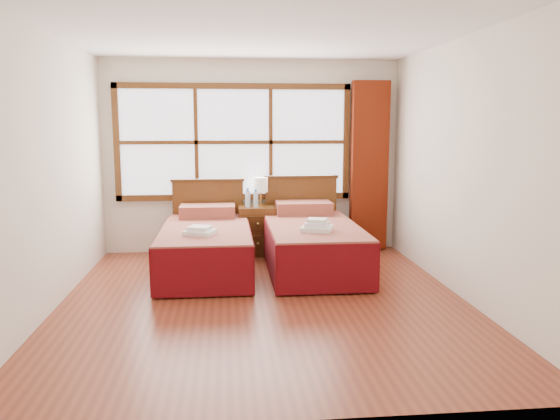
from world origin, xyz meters
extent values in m
plane|color=brown|center=(0.00, 0.00, 0.00)|extent=(4.50, 4.50, 0.00)
plane|color=white|center=(0.00, 0.00, 2.60)|extent=(4.50, 4.50, 0.00)
plane|color=silver|center=(0.00, 2.25, 1.30)|extent=(4.00, 0.00, 4.00)
plane|color=silver|center=(-2.00, 0.00, 1.30)|extent=(0.00, 4.50, 4.50)
plane|color=silver|center=(2.00, 0.00, 1.30)|extent=(0.00, 4.50, 4.50)
cube|color=white|center=(-0.25, 2.22, 1.50)|extent=(3.00, 0.02, 1.40)
cube|color=#552F12|center=(-0.25, 2.20, 0.76)|extent=(3.16, 0.06, 0.08)
cube|color=#552F12|center=(-0.25, 2.20, 2.24)|extent=(3.16, 0.06, 0.08)
cube|color=#552F12|center=(-1.79, 2.20, 1.50)|extent=(0.08, 0.06, 1.56)
cube|color=#552F12|center=(1.29, 2.20, 1.50)|extent=(0.08, 0.06, 1.56)
cube|color=#552F12|center=(-0.75, 2.20, 1.50)|extent=(0.05, 0.05, 1.40)
cube|color=#552F12|center=(0.25, 2.20, 1.50)|extent=(0.05, 0.05, 1.40)
cube|color=#552F12|center=(-0.25, 2.20, 1.50)|extent=(3.00, 0.05, 0.05)
cube|color=maroon|center=(1.60, 2.11, 1.17)|extent=(0.50, 0.16, 2.30)
cube|color=#41240D|center=(-0.61, 1.13, 0.15)|extent=(0.91, 1.81, 0.30)
cube|color=maroon|center=(-0.61, 1.13, 0.42)|extent=(1.02, 2.01, 0.25)
cube|color=#650A10|center=(-1.11, 1.13, 0.27)|extent=(0.03, 2.01, 0.50)
cube|color=#650A10|center=(-0.10, 1.13, 0.27)|extent=(0.03, 2.01, 0.50)
cube|color=#650A10|center=(-0.61, 0.13, 0.27)|extent=(1.02, 0.03, 0.50)
cube|color=maroon|center=(-0.61, 1.86, 0.62)|extent=(0.71, 0.41, 0.16)
cube|color=#552F12|center=(-0.61, 2.14, 0.49)|extent=(0.95, 0.06, 0.99)
cube|color=#41240D|center=(-0.61, 2.14, 1.00)|extent=(0.99, 0.08, 0.04)
cube|color=#41240D|center=(0.66, 1.13, 0.15)|extent=(0.94, 1.87, 0.31)
cube|color=maroon|center=(0.66, 1.13, 0.43)|extent=(1.05, 2.08, 0.25)
cube|color=#650A10|center=(0.14, 1.13, 0.28)|extent=(0.03, 2.08, 0.52)
cube|color=#650A10|center=(1.18, 1.13, 0.28)|extent=(0.03, 2.08, 0.52)
cube|color=#650A10|center=(0.66, 0.10, 0.28)|extent=(1.05, 0.03, 0.52)
cube|color=maroon|center=(0.66, 1.88, 0.64)|extent=(0.73, 0.43, 0.16)
cube|color=#552F12|center=(0.66, 2.14, 0.51)|extent=(0.98, 0.06, 1.02)
cube|color=#41240D|center=(0.66, 2.14, 1.03)|extent=(1.02, 0.08, 0.04)
cube|color=#552F12|center=(0.04, 2.00, 0.33)|extent=(0.49, 0.44, 0.65)
cube|color=#41240D|center=(0.04, 1.77, 0.20)|extent=(0.43, 0.02, 0.20)
cube|color=#41240D|center=(0.04, 1.77, 0.46)|extent=(0.43, 0.02, 0.20)
sphere|color=#A68738|center=(0.04, 1.75, 0.20)|extent=(0.03, 0.03, 0.03)
sphere|color=#A68738|center=(0.04, 1.75, 0.46)|extent=(0.03, 0.03, 0.03)
cube|color=white|center=(-0.65, 0.71, 0.57)|extent=(0.38, 0.36, 0.05)
cube|color=white|center=(-0.65, 0.71, 0.61)|extent=(0.29, 0.27, 0.04)
cube|color=white|center=(0.64, 0.69, 0.59)|extent=(0.41, 0.38, 0.05)
cube|color=white|center=(0.64, 0.69, 0.63)|extent=(0.30, 0.29, 0.05)
cube|color=white|center=(0.64, 0.69, 0.68)|extent=(0.25, 0.23, 0.04)
cylinder|color=gold|center=(0.10, 2.09, 0.66)|extent=(0.12, 0.12, 0.02)
cylinder|color=gold|center=(0.10, 2.09, 0.76)|extent=(0.03, 0.03, 0.16)
cylinder|color=white|center=(0.10, 2.09, 0.93)|extent=(0.20, 0.20, 0.20)
cylinder|color=silver|center=(-0.08, 1.93, 0.76)|extent=(0.07, 0.07, 0.22)
cylinder|color=#1750AF|center=(-0.08, 1.93, 0.89)|extent=(0.03, 0.03, 0.03)
cylinder|color=silver|center=(0.03, 1.91, 0.76)|extent=(0.06, 0.06, 0.21)
cylinder|color=#1750AF|center=(0.03, 1.91, 0.88)|extent=(0.03, 0.03, 0.03)
camera|label=1|loc=(-0.36, -5.22, 1.73)|focal=35.00mm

